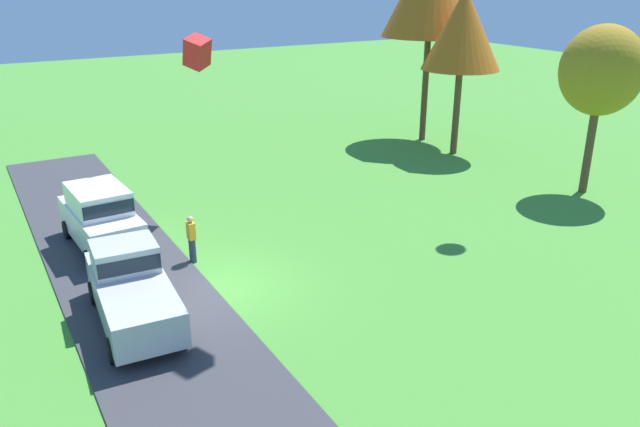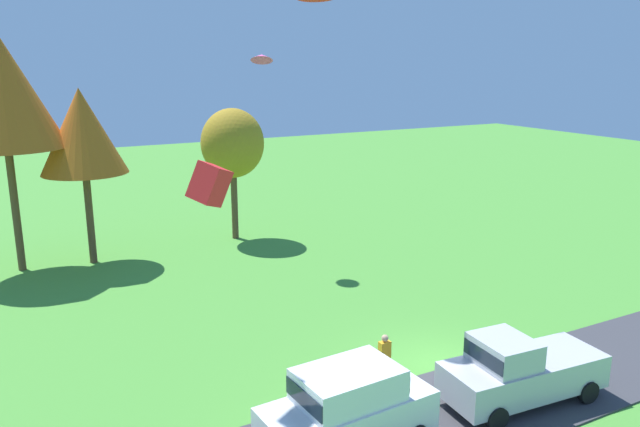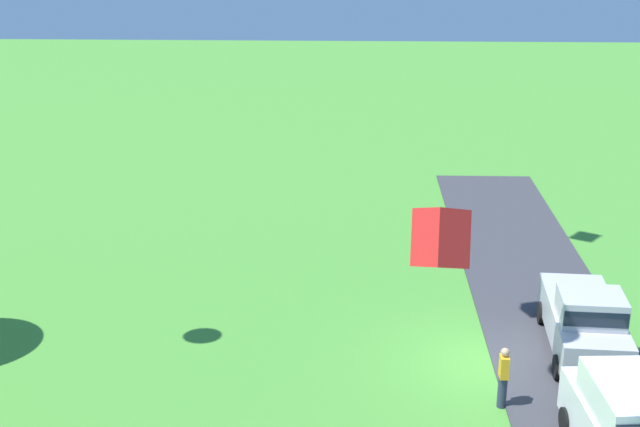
% 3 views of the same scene
% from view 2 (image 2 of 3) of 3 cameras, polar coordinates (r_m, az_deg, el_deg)
% --- Properties ---
extents(ground_plane, '(120.00, 120.00, 0.00)m').
position_cam_2_polar(ground_plane, '(21.85, 10.53, -13.51)').
color(ground_plane, '#478E33').
extents(pavement_strip, '(36.00, 4.40, 0.06)m').
position_cam_2_polar(pavement_strip, '(20.19, 15.20, -16.15)').
color(pavement_strip, '#38383D').
rests_on(pavement_strip, ground).
extents(car_suv_far_end, '(4.71, 2.27, 2.28)m').
position_cam_2_polar(car_suv_far_end, '(16.80, 2.55, -17.22)').
color(car_suv_far_end, white).
rests_on(car_suv_far_end, ground).
extents(car_pickup_by_flagpole, '(5.12, 2.31, 2.14)m').
position_cam_2_polar(car_pickup_by_flagpole, '(19.80, 17.69, -13.43)').
color(car_pickup_by_flagpole, '#B7B7BC').
rests_on(car_pickup_by_flagpole, ground).
extents(person_beside_suv, '(0.36, 0.24, 1.71)m').
position_cam_2_polar(person_beside_suv, '(20.07, 5.90, -13.13)').
color(person_beside_suv, '#2D334C').
rests_on(person_beside_suv, ground).
extents(tree_far_right, '(5.37, 5.37, 11.34)m').
position_cam_2_polar(tree_far_right, '(32.33, -27.14, 10.02)').
color(tree_far_right, brown).
rests_on(tree_far_right, ground).
extents(tree_far_left, '(4.11, 4.11, 8.69)m').
position_cam_2_polar(tree_far_left, '(32.31, -20.93, 6.99)').
color(tree_far_left, brown).
rests_on(tree_far_left, ground).
extents(tree_lone_near, '(3.50, 3.50, 7.39)m').
position_cam_2_polar(tree_lone_near, '(35.07, -8.00, 6.33)').
color(tree_lone_near, brown).
rests_on(tree_lone_near, ground).
extents(kite_box_topmost, '(1.44, 1.14, 1.45)m').
position_cam_2_polar(kite_box_topmost, '(18.21, -10.06, 2.66)').
color(kite_box_topmost, red).
extents(kite_delta_mid_center, '(1.44, 1.46, 0.67)m').
position_cam_2_polar(kite_delta_mid_center, '(30.62, -5.35, 14.02)').
color(kite_delta_mid_center, '#EA4C9E').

